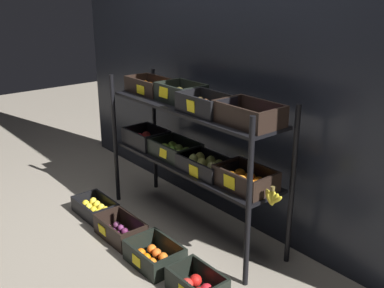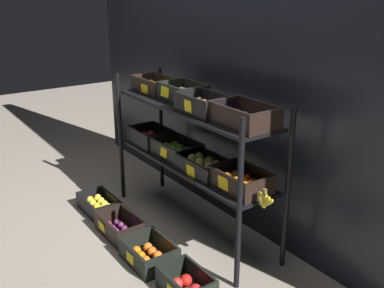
% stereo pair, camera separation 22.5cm
% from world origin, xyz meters
% --- Properties ---
extents(ground_plane, '(10.00, 10.00, 0.00)m').
position_xyz_m(ground_plane, '(0.00, 0.00, 0.00)').
color(ground_plane, gray).
extents(storefront_wall, '(3.82, 0.12, 2.13)m').
position_xyz_m(storefront_wall, '(0.00, 0.38, 1.06)').
color(storefront_wall, black).
rests_on(storefront_wall, ground_plane).
extents(display_rack, '(1.54, 0.40, 1.01)m').
position_xyz_m(display_rack, '(0.02, -0.00, 0.69)').
color(display_rack, black).
rests_on(display_rack, ground_plane).
extents(crate_ground_lemon, '(0.35, 0.22, 0.12)m').
position_xyz_m(crate_ground_lemon, '(-0.60, -0.45, 0.05)').
color(crate_ground_lemon, black).
rests_on(crate_ground_lemon, ground_plane).
extents(crate_ground_plum, '(0.37, 0.22, 0.14)m').
position_xyz_m(crate_ground_plum, '(-0.19, -0.47, 0.05)').
color(crate_ground_plum, black).
rests_on(crate_ground_plum, ground_plane).
extents(crate_ground_tangerine, '(0.35, 0.26, 0.14)m').
position_xyz_m(crate_ground_tangerine, '(0.21, -0.47, 0.05)').
color(crate_ground_tangerine, black).
rests_on(crate_ground_tangerine, ground_plane).
extents(crate_ground_apple_red, '(0.32, 0.22, 0.14)m').
position_xyz_m(crate_ground_apple_red, '(0.60, -0.46, 0.05)').
color(crate_ground_apple_red, black).
rests_on(crate_ground_apple_red, ground_plane).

